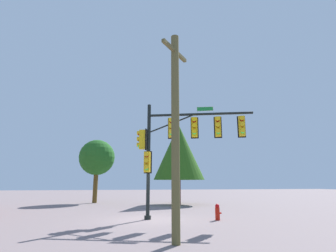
# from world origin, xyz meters

# --- Properties ---
(ground_plane) EXTENTS (120.00, 120.00, 0.00)m
(ground_plane) POSITION_xyz_m (0.00, 0.00, 0.00)
(ground_plane) COLOR gray
(signal_pole_assembly) EXTENTS (6.31, 2.33, 6.39)m
(signal_pole_assembly) POSITION_xyz_m (1.69, -0.59, 4.37)
(signal_pole_assembly) COLOR black
(signal_pole_assembly) RESTS_ON ground_plane
(utility_pole) EXTENTS (1.22, 1.48, 7.29)m
(utility_pole) POSITION_xyz_m (0.26, -6.05, 3.77)
(utility_pole) COLOR brown
(utility_pole) RESTS_ON ground_plane
(fire_hydrant) EXTENTS (0.33, 0.24, 0.83)m
(fire_hydrant) POSITION_xyz_m (3.60, -0.94, 0.41)
(fire_hydrant) COLOR red
(fire_hydrant) RESTS_ON ground_plane
(tree_near) EXTENTS (3.52, 3.52, 6.18)m
(tree_near) POSITION_xyz_m (-3.83, 12.68, 4.38)
(tree_near) COLOR brown
(tree_near) RESTS_ON ground_plane
(tree_mid) EXTENTS (4.68, 4.68, 7.39)m
(tree_mid) POSITION_xyz_m (3.85, 9.31, 4.78)
(tree_mid) COLOR brown
(tree_mid) RESTS_ON ground_plane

